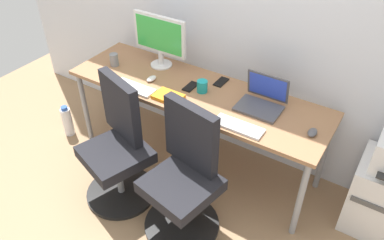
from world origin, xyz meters
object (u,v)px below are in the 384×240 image
Objects in this scene: water_bottle_on_floor at (67,121)px; office_chair_right at (184,178)px; office_chair_left at (119,148)px; open_laptop at (262,99)px; desktop_monitor at (160,38)px; coffee_mug at (202,86)px.

office_chair_right is at bearing -9.56° from water_bottle_on_floor.
open_laptop is (0.81, 0.66, 0.35)m from office_chair_left.
desktop_monitor is at bearing 33.93° from water_bottle_on_floor.
office_chair_right is 3.03× the size of open_laptop.
office_chair_right is 1.51m from water_bottle_on_floor.
open_laptop is (0.23, 0.65, 0.35)m from office_chair_right.
office_chair_right is 10.22× the size of coffee_mug.
open_laptop is at bearing 8.48° from coffee_mug.
desktop_monitor is (0.74, 0.50, 0.82)m from water_bottle_on_floor.
desktop_monitor is at bearing 100.55° from office_chair_left.
desktop_monitor is 1.55× the size of open_laptop.
office_chair_right is 0.78m from open_laptop.
open_laptop reaches higher than office_chair_right.
office_chair_left reaches higher than coffee_mug.
open_laptop is at bearing 70.38° from office_chair_right.
office_chair_right is at bearing -109.62° from open_laptop.
water_bottle_on_floor is at bearing 164.28° from office_chair_left.
desktop_monitor is at bearing 174.46° from open_laptop.
office_chair_left is at bearing -15.72° from water_bottle_on_floor.
office_chair_left is at bearing -179.79° from office_chair_right.
desktop_monitor reaches higher than office_chair_right.
desktop_monitor is at bearing 162.12° from coffee_mug.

